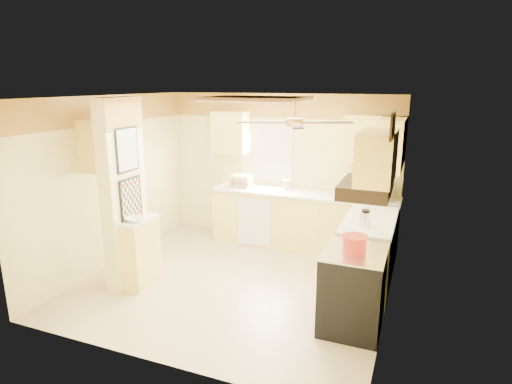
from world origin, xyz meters
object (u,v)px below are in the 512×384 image
at_px(dutch_oven, 355,244).
at_px(bowl, 134,219).
at_px(kettle, 365,219).
at_px(stove, 353,289).
at_px(microwave, 371,189).

bearing_deg(dutch_oven, bowl, -178.50).
bearing_deg(dutch_oven, kettle, 89.99).
bearing_deg(kettle, bowl, -162.29).
height_order(dutch_oven, kettle, kettle).
xyz_separation_m(bowl, dutch_oven, (2.79, 0.07, 0.04)).
relative_size(stove, microwave, 1.65).
bearing_deg(bowl, dutch_oven, 1.50).
bearing_deg(bowl, stove, 2.18).
height_order(microwave, dutch_oven, microwave).
height_order(bowl, kettle, kettle).
relative_size(microwave, dutch_oven, 2.01).
relative_size(dutch_oven, kettle, 1.26).
bearing_deg(microwave, dutch_oven, 97.20).
xyz_separation_m(microwave, dutch_oven, (0.11, -2.18, -0.08)).
distance_m(dutch_oven, kettle, 0.82).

